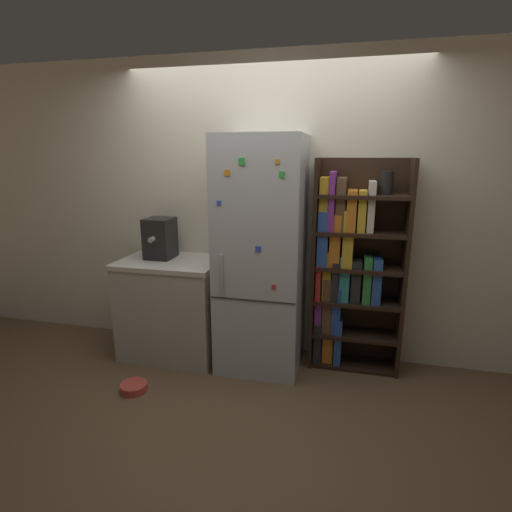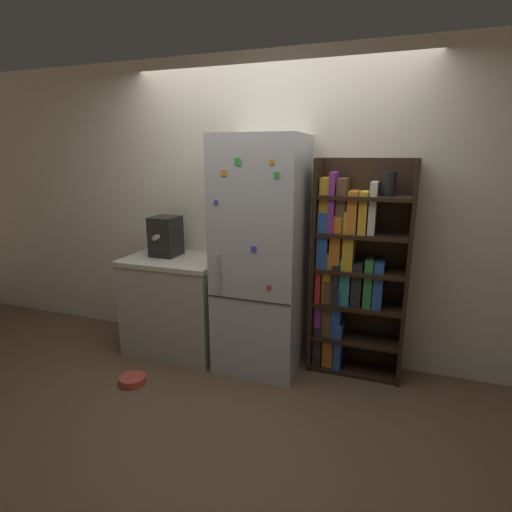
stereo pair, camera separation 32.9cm
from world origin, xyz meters
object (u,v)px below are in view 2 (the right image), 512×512
refrigerator (261,257)px  espresso_machine (166,236)px  pet_bowl (133,380)px  bookshelf (349,271)px

refrigerator → espresso_machine: refrigerator is taller
espresso_machine → pet_bowl: espresso_machine is taller
espresso_machine → pet_bowl: 1.25m
bookshelf → espresso_machine: bearing=-175.7°
refrigerator → pet_bowl: size_ratio=9.29×
refrigerator → pet_bowl: bearing=-142.8°
refrigerator → bookshelf: (0.70, 0.17, -0.10)m
espresso_machine → refrigerator: bearing=-3.2°
bookshelf → espresso_machine: bookshelf is taller
refrigerator → pet_bowl: (-0.86, -0.65, -0.93)m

